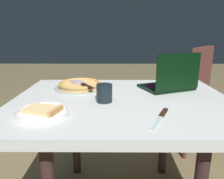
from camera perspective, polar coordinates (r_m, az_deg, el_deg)
dining_table at (r=1.20m, az=2.68°, el=-5.83°), size 1.19×0.92×0.71m
laptop at (r=1.38m, az=15.21°, el=1.93°), size 0.37×0.32×0.24m
pizza_plate at (r=0.99m, az=-18.02°, el=-5.66°), size 0.24×0.24×0.04m
pizza_tray at (r=1.40m, az=-8.53°, el=1.22°), size 0.33×0.33×0.04m
table_knife at (r=0.95m, az=13.00°, el=-6.97°), size 0.12×0.22×0.01m
drink_cup at (r=1.10m, az=-2.06°, el=-0.91°), size 0.08×0.08×0.09m
chair_near at (r=2.02m, az=19.38°, el=-0.79°), size 0.58×0.58×0.94m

